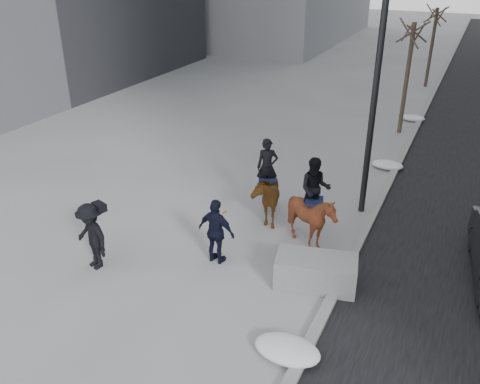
% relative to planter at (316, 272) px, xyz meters
% --- Properties ---
extents(ground, '(120.00, 120.00, 0.00)m').
position_rel_planter_xyz_m(ground, '(-2.48, -0.16, -0.38)').
color(ground, gray).
rests_on(ground, ground).
extents(curb, '(0.25, 90.00, 0.12)m').
position_rel_planter_xyz_m(curb, '(0.52, 9.84, -0.32)').
color(curb, gray).
rests_on(curb, ground).
extents(planter, '(2.04, 1.31, 0.76)m').
position_rel_planter_xyz_m(planter, '(0.00, 0.00, 0.00)').
color(planter, gray).
rests_on(planter, ground).
extents(tree_near, '(1.20, 1.20, 5.10)m').
position_rel_planter_xyz_m(tree_near, '(-0.08, 12.20, 2.17)').
color(tree_near, '#372820').
rests_on(tree_near, ground).
extents(tree_far, '(1.20, 1.20, 4.79)m').
position_rel_planter_xyz_m(tree_far, '(-0.08, 21.03, 2.02)').
color(tree_far, '#35281F').
rests_on(tree_far, ground).
extents(mounted_left, '(1.58, 2.08, 2.44)m').
position_rel_planter_xyz_m(mounted_left, '(-2.38, 2.54, 0.53)').
color(mounted_left, '#522F10').
rests_on(mounted_left, ground).
extents(mounted_right, '(1.68, 1.78, 2.48)m').
position_rel_planter_xyz_m(mounted_right, '(-0.68, 1.69, 0.62)').
color(mounted_right, '#4D210F').
rests_on(mounted_right, ground).
extents(feeder, '(1.07, 0.91, 1.75)m').
position_rel_planter_xyz_m(feeder, '(-2.59, -0.10, 0.50)').
color(feeder, black).
rests_on(feeder, ground).
extents(camera_crew, '(1.28, 0.98, 1.75)m').
position_rel_planter_xyz_m(camera_crew, '(-5.26, -1.62, 0.51)').
color(camera_crew, black).
rests_on(camera_crew, ground).
extents(lamppost, '(0.25, 0.97, 9.09)m').
position_rel_planter_xyz_m(lamppost, '(0.12, 4.30, 4.62)').
color(lamppost, black).
rests_on(lamppost, ground).
extents(snow_piles, '(1.34, 17.37, 0.34)m').
position_rel_planter_xyz_m(snow_piles, '(0.22, 4.43, -0.22)').
color(snow_piles, silver).
rests_on(snow_piles, ground).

